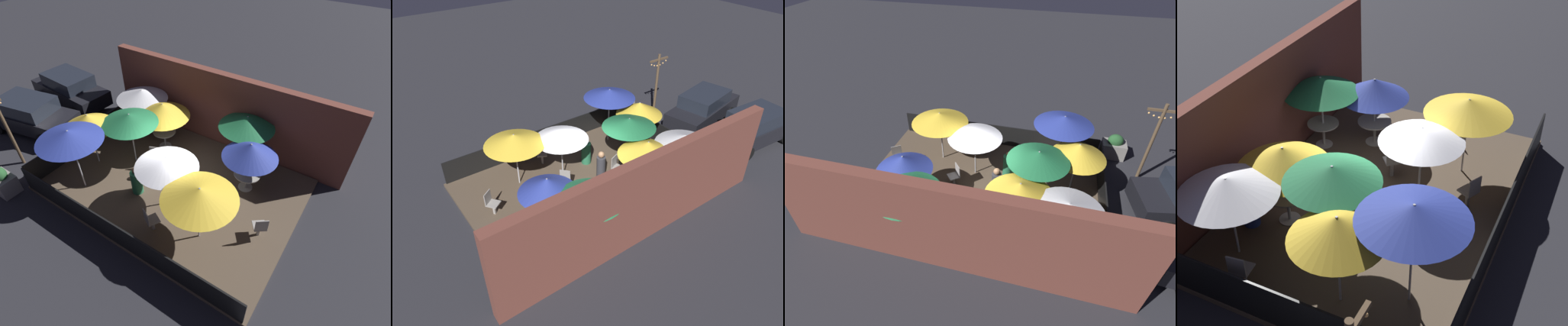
% 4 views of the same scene
% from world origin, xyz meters
% --- Properties ---
extents(ground_plane, '(60.00, 60.00, 0.00)m').
position_xyz_m(ground_plane, '(0.00, 0.00, 0.00)').
color(ground_plane, '#26262B').
extents(patio_deck, '(8.88, 6.20, 0.12)m').
position_xyz_m(patio_deck, '(0.00, 0.00, 0.06)').
color(patio_deck, brown).
rests_on(patio_deck, ground_plane).
extents(building_wall, '(10.48, 0.36, 3.18)m').
position_xyz_m(building_wall, '(0.00, 3.33, 1.59)').
color(building_wall, brown).
rests_on(building_wall, ground_plane).
extents(fence_front, '(8.68, 0.05, 0.95)m').
position_xyz_m(fence_front, '(0.00, -3.05, 0.59)').
color(fence_front, black).
rests_on(fence_front, patio_deck).
extents(fence_side_left, '(0.05, 6.00, 0.95)m').
position_xyz_m(fence_side_left, '(-4.40, 0.00, 0.59)').
color(fence_side_left, black).
rests_on(fence_side_left, patio_deck).
extents(patio_umbrella_0, '(2.10, 2.10, 2.13)m').
position_xyz_m(patio_umbrella_0, '(1.53, 2.51, 2.02)').
color(patio_umbrella_0, '#B2B2B7').
rests_on(patio_umbrella_0, patio_deck).
extents(patio_umbrella_1, '(2.16, 2.16, 2.06)m').
position_xyz_m(patio_umbrella_1, '(-1.67, 1.62, 1.91)').
color(patio_umbrella_1, '#B2B2B7').
rests_on(patio_umbrella_1, patio_deck).
extents(patio_umbrella_2, '(1.92, 1.92, 2.01)m').
position_xyz_m(patio_umbrella_2, '(2.28, 1.26, 1.86)').
color(patio_umbrella_2, '#B2B2B7').
rests_on(patio_umbrella_2, patio_deck).
extents(patio_umbrella_3, '(2.16, 2.16, 2.04)m').
position_xyz_m(patio_umbrella_3, '(-3.09, 2.05, 1.96)').
color(patio_umbrella_3, '#B2B2B7').
rests_on(patio_umbrella_3, patio_deck).
extents(patio_umbrella_4, '(2.19, 2.19, 2.48)m').
position_xyz_m(patio_umbrella_4, '(-2.72, -1.89, 2.41)').
color(patio_umbrella_4, '#B2B2B7').
rests_on(patio_umbrella_4, patio_deck).
extents(patio_umbrella_5, '(1.92, 1.92, 2.20)m').
position_xyz_m(patio_umbrella_5, '(-3.31, -0.64, 2.05)').
color(patio_umbrella_5, '#B2B2B7').
rests_on(patio_umbrella_5, patio_deck).
extents(patio_umbrella_6, '(2.05, 2.05, 2.08)m').
position_xyz_m(patio_umbrella_6, '(0.40, -0.85, 2.01)').
color(patio_umbrella_6, '#B2B2B7').
rests_on(patio_umbrella_6, patio_deck).
extents(patio_umbrella_7, '(2.09, 2.09, 2.24)m').
position_xyz_m(patio_umbrella_7, '(-2.03, 0.17, 2.17)').
color(patio_umbrella_7, '#B2B2B7').
rests_on(patio_umbrella_7, patio_deck).
extents(patio_umbrella_8, '(2.24, 2.24, 2.17)m').
position_xyz_m(patio_umbrella_8, '(2.01, -1.46, 2.08)').
color(patio_umbrella_8, '#B2B2B7').
rests_on(patio_umbrella_8, patio_deck).
extents(dining_table_0, '(0.89, 0.89, 0.72)m').
position_xyz_m(dining_table_0, '(1.53, 2.51, 0.69)').
color(dining_table_0, '#9E998E').
rests_on(dining_table_0, patio_deck).
extents(dining_table_1, '(0.94, 0.94, 0.77)m').
position_xyz_m(dining_table_1, '(-1.67, 1.62, 0.73)').
color(dining_table_1, '#9E998E').
rests_on(dining_table_1, patio_deck).
extents(dining_table_2, '(0.95, 0.95, 0.70)m').
position_xyz_m(dining_table_2, '(2.28, 1.26, 0.68)').
color(dining_table_2, '#9E998E').
rests_on(dining_table_2, patio_deck).
extents(patio_chair_0, '(0.56, 0.56, 0.91)m').
position_xyz_m(patio_chair_0, '(3.57, -0.46, 0.61)').
color(patio_chair_0, gray).
rests_on(patio_chair_0, patio_deck).
extents(patio_chair_1, '(0.45, 0.45, 0.95)m').
position_xyz_m(patio_chair_1, '(-3.90, 1.32, 0.64)').
color(patio_chair_1, gray).
rests_on(patio_chair_1, patio_deck).
extents(patio_chair_2, '(0.54, 0.54, 0.93)m').
position_xyz_m(patio_chair_2, '(0.61, -2.09, 0.63)').
color(patio_chair_2, gray).
rests_on(patio_chair_2, patio_deck).
extents(patio_chair_3, '(0.56, 0.56, 0.96)m').
position_xyz_m(patio_chair_3, '(0.93, 0.10, 0.65)').
color(patio_chair_3, gray).
rests_on(patio_chair_3, patio_deck).
extents(patio_chair_4, '(0.52, 0.52, 0.96)m').
position_xyz_m(patio_chair_4, '(-1.23, 0.49, 0.65)').
color(patio_chair_4, gray).
rests_on(patio_chair_4, patio_deck).
extents(patron_0, '(0.54, 0.54, 1.28)m').
position_xyz_m(patron_0, '(-2.18, 2.34, 0.69)').
color(patron_0, navy).
rests_on(patron_0, patio_deck).
extents(patron_1, '(0.38, 0.38, 1.26)m').
position_xyz_m(patron_1, '(-0.68, 0.21, 0.70)').
color(patron_1, '#333338').
rests_on(patron_1, patio_deck).
extents(patron_2, '(0.54, 0.54, 1.13)m').
position_xyz_m(patron_2, '(-0.88, -1.04, 0.61)').
color(patron_2, '#236642').
rests_on(patron_2, patio_deck).
extents(planter_box, '(0.97, 0.68, 1.10)m').
position_xyz_m(planter_box, '(-5.04, -3.57, 0.48)').
color(planter_box, gray).
rests_on(planter_box, ground_plane).
extents(light_post, '(1.10, 0.12, 3.31)m').
position_xyz_m(light_post, '(-5.94, -2.30, 1.87)').
color(light_post, brown).
rests_on(light_post, ground_plane).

